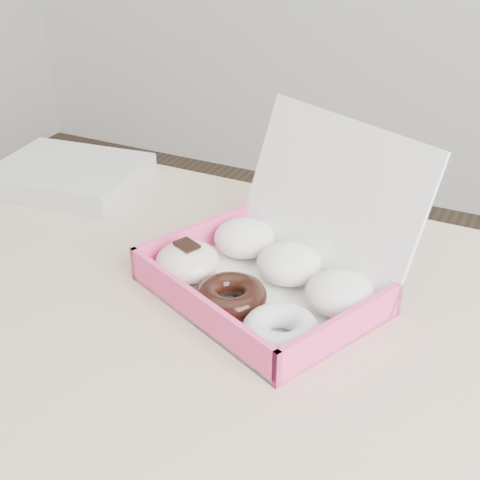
% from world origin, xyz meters
% --- Properties ---
extents(table, '(1.20, 0.80, 0.75)m').
position_xyz_m(table, '(0.00, 0.00, 0.67)').
color(table, tan).
rests_on(table, ground).
extents(donut_box, '(0.35, 0.34, 0.20)m').
position_xyz_m(donut_box, '(0.01, 0.12, 0.78)').
color(donut_box, white).
rests_on(donut_box, table).
extents(newspapers, '(0.25, 0.21, 0.04)m').
position_xyz_m(newspapers, '(-0.42, 0.26, 0.77)').
color(newspapers, silver).
rests_on(newspapers, table).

